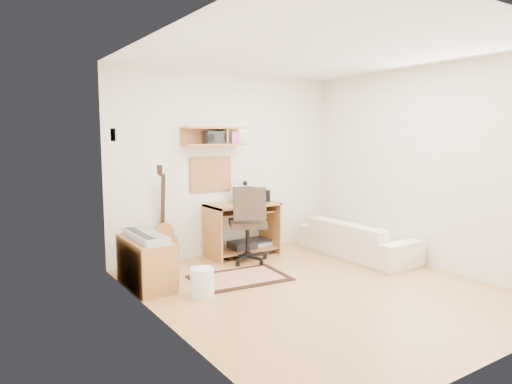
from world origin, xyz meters
TOP-DOWN VIEW (x-y plane):
  - floor at (0.00, 0.00)m, footprint 3.60×4.00m
  - ceiling at (0.00, 0.00)m, footprint 3.60×4.00m
  - back_wall at (0.00, 2.00)m, footprint 3.60×0.01m
  - left_wall at (-1.80, 0.00)m, footprint 0.01×4.00m
  - right_wall at (1.80, 0.00)m, footprint 0.01×4.00m
  - wall_shelf at (-0.30, 1.88)m, footprint 0.90×0.25m
  - cork_board at (-0.30, 1.98)m, footprint 0.64×0.03m
  - wall_photo at (-1.79, 1.50)m, footprint 0.02×0.20m
  - desk at (0.06, 1.73)m, footprint 1.00×0.55m
  - laptop at (0.09, 1.71)m, footprint 0.39×0.39m
  - speaker at (0.47, 1.68)m, footprint 0.08×0.08m
  - desk_lamp at (0.22, 1.87)m, footprint 0.10×0.10m
  - pencil_cup at (0.39, 1.83)m, footprint 0.08×0.08m
  - boombox at (-0.26, 1.87)m, footprint 0.36×0.16m
  - rug at (-0.54, 0.82)m, footprint 1.20×0.86m
  - task_chair at (-0.06, 1.40)m, footprint 0.72×0.72m
  - cabinet at (-1.58, 1.16)m, footprint 0.40×0.90m
  - music_keyboard at (-1.58, 1.16)m, footprint 0.27×0.86m
  - guitar at (-1.05, 1.86)m, footprint 0.39×0.28m
  - waste_basket at (-1.20, 0.50)m, footprint 0.33×0.33m
  - printer at (0.36, 1.80)m, footprint 0.49×0.40m
  - sofa at (1.38, 0.76)m, footprint 0.52×1.77m

SIDE VIEW (x-z plane):
  - floor at x=0.00m, z-range -0.01..0.00m
  - rug at x=-0.54m, z-range 0.00..0.02m
  - printer at x=0.36m, z-range 0.00..0.17m
  - waste_basket at x=-1.20m, z-range 0.00..0.31m
  - cabinet at x=-1.58m, z-range 0.00..0.55m
  - sofa at x=1.38m, z-range 0.00..0.69m
  - desk at x=0.06m, z-range 0.00..0.75m
  - task_chair at x=-0.06m, z-range 0.00..1.06m
  - music_keyboard at x=-1.58m, z-range 0.55..0.63m
  - guitar at x=-1.05m, z-range 0.00..1.33m
  - pencil_cup at x=0.39m, z-range 0.75..0.86m
  - speaker at x=0.47m, z-range 0.75..0.92m
  - laptop at x=0.09m, z-range 0.75..0.98m
  - desk_lamp at x=0.22m, z-range 0.75..1.06m
  - cork_board at x=-0.30m, z-range 0.92..1.42m
  - back_wall at x=0.00m, z-range 0.00..2.60m
  - left_wall at x=-1.80m, z-range 0.00..2.60m
  - right_wall at x=1.80m, z-range 0.00..2.60m
  - boombox at x=-0.26m, z-range 1.59..1.77m
  - wall_shelf at x=-0.30m, z-range 1.57..1.83m
  - wall_photo at x=-1.79m, z-range 1.65..1.79m
  - ceiling at x=0.00m, z-range 2.60..2.61m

